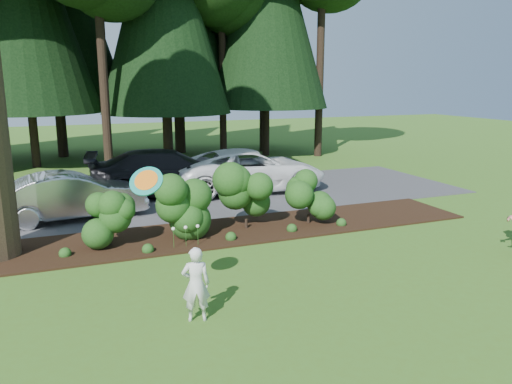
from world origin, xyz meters
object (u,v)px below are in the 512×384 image
car_white_suv (250,170)px  car_silver_wagon (72,196)px  car_dark_suv (169,172)px  frisbee (146,181)px  child (196,284)px

car_white_suv → car_silver_wagon: bearing=108.8°
car_silver_wagon → car_dark_suv: (3.29, 2.10, 0.11)m
car_dark_suv → frisbee: frisbee is taller
car_silver_wagon → child: 7.62m
car_silver_wagon → frisbee: 7.37m
car_white_suv → car_dark_suv: 2.92m
car_white_suv → frisbee: size_ratio=8.43×
car_dark_suv → frisbee: bearing=172.9°
car_white_suv → child: bearing=157.7°
child → frisbee: 1.91m
car_white_suv → child: (-4.46, -9.08, -0.15)m
car_white_suv → car_dark_suv: (-2.88, 0.45, 0.03)m
car_white_suv → child: car_white_suv is taller
car_white_suv → frisbee: frisbee is taller
frisbee → child: bearing=-25.9°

